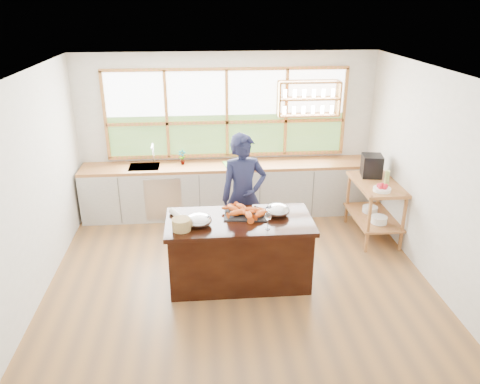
{
  "coord_description": "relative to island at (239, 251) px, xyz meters",
  "views": [
    {
      "loc": [
        -0.45,
        -5.48,
        3.49
      ],
      "look_at": [
        0.04,
        0.15,
        1.13
      ],
      "focal_mm": 35.0,
      "sensor_mm": 36.0,
      "label": 1
    }
  ],
  "objects": [
    {
      "name": "lobster_pile",
      "position": [
        0.09,
        0.12,
        0.5
      ],
      "size": [
        0.55,
        0.48,
        0.08
      ],
      "color": "orange",
      "rests_on": "slate_board"
    },
    {
      "name": "espresso_machine",
      "position": [
        2.19,
        1.38,
        0.62
      ],
      "size": [
        0.35,
        0.37,
        0.34
      ],
      "primitive_type": "cube",
      "rotation": [
        0.0,
        0.0,
        -0.18
      ],
      "color": "black",
      "rests_on": "right_shelf_unit"
    },
    {
      "name": "potted_plant",
      "position": [
        -0.77,
        2.2,
        0.57
      ],
      "size": [
        0.15,
        0.12,
        0.26
      ],
      "primitive_type": "imported",
      "rotation": [
        0.0,
        0.0,
        -0.23
      ],
      "color": "slate",
      "rests_on": "back_counter"
    },
    {
      "name": "cutting_board",
      "position": [
        0.12,
        2.14,
        0.45
      ],
      "size": [
        0.44,
        0.36,
        0.01
      ],
      "primitive_type": "cube",
      "rotation": [
        0.0,
        0.0,
        0.16
      ],
      "color": "#5EB23C",
      "rests_on": "back_counter"
    },
    {
      "name": "right_shelf_unit",
      "position": [
        2.19,
        1.09,
        0.15
      ],
      "size": [
        0.62,
        1.1,
        0.9
      ],
      "color": "#A9633E",
      "rests_on": "ground_plane"
    },
    {
      "name": "wicker_basket",
      "position": [
        -0.72,
        -0.22,
        0.52
      ],
      "size": [
        0.23,
        0.23,
        0.15
      ],
      "primitive_type": "cylinder",
      "color": "tan",
      "rests_on": "island"
    },
    {
      "name": "ground_plane",
      "position": [
        0.0,
        0.2,
        -0.45
      ],
      "size": [
        5.0,
        5.0,
        0.0
      ],
      "primitive_type": "plane",
      "color": "brown"
    },
    {
      "name": "cook",
      "position": [
        0.12,
        0.74,
        0.45
      ],
      "size": [
        0.72,
        0.54,
        1.81
      ],
      "primitive_type": "imported",
      "rotation": [
        0.0,
        0.0,
        0.17
      ],
      "color": "#161A37",
      "rests_on": "ground_plane"
    },
    {
      "name": "island",
      "position": [
        0.0,
        0.0,
        0.0
      ],
      "size": [
        1.85,
        0.9,
        0.9
      ],
      "color": "black",
      "rests_on": "ground_plane"
    },
    {
      "name": "mixing_bowl_left",
      "position": [
        -0.51,
        -0.11,
        0.51
      ],
      "size": [
        0.32,
        0.32,
        0.16
      ],
      "primitive_type": "ellipsoid",
      "color": "#B7B9BF",
      "rests_on": "island"
    },
    {
      "name": "parchment_roll",
      "position": [
        -0.79,
        0.14,
        0.49
      ],
      "size": [
        0.21,
        0.3,
        0.08
      ],
      "primitive_type": "cylinder",
      "rotation": [
        1.57,
        0.0,
        0.49
      ],
      "color": "silver",
      "rests_on": "island"
    },
    {
      "name": "fruit_bowl",
      "position": [
        2.14,
        0.77,
        0.49
      ],
      "size": [
        0.26,
        0.26,
        0.11
      ],
      "color": "white",
      "rests_on": "right_shelf_unit"
    },
    {
      "name": "slate_board",
      "position": [
        0.1,
        0.13,
        0.45
      ],
      "size": [
        0.6,
        0.47,
        0.02
      ],
      "primitive_type": "cube",
      "rotation": [
        0.0,
        0.0,
        -0.13
      ],
      "color": "black",
      "rests_on": "island"
    },
    {
      "name": "room_shell",
      "position": [
        0.02,
        0.71,
        1.3
      ],
      "size": [
        5.02,
        4.52,
        2.71
      ],
      "color": "silver",
      "rests_on": "ground_plane"
    },
    {
      "name": "back_counter",
      "position": [
        -0.02,
        2.14,
        0.0
      ],
      "size": [
        4.9,
        0.63,
        0.9
      ],
      "color": "beige",
      "rests_on": "ground_plane"
    },
    {
      "name": "mixing_bowl_right",
      "position": [
        0.5,
        0.1,
        0.51
      ],
      "size": [
        0.32,
        0.32,
        0.15
      ],
      "primitive_type": "ellipsoid",
      "color": "#B7B9BF",
      "rests_on": "island"
    },
    {
      "name": "wine_glass",
      "position": [
        0.32,
        -0.28,
        0.61
      ],
      "size": [
        0.08,
        0.08,
        0.22
      ],
      "color": "silver",
      "rests_on": "island"
    },
    {
      "name": "wine_bottle",
      "position": [
        2.24,
        0.88,
        0.58
      ],
      "size": [
        0.08,
        0.08,
        0.27
      ],
      "primitive_type": "cylinder",
      "rotation": [
        0.0,
        0.0,
        0.21
      ],
      "color": "#93A952",
      "rests_on": "right_shelf_unit"
    }
  ]
}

